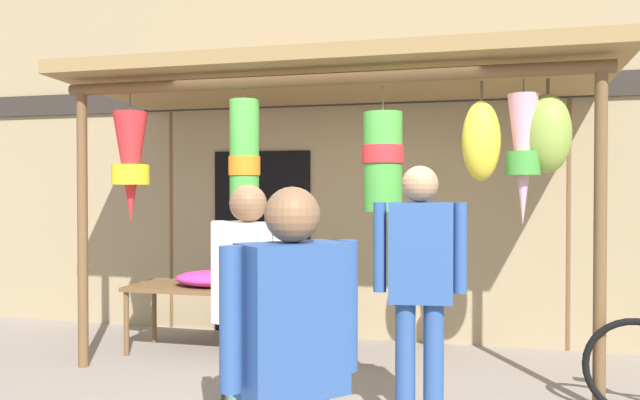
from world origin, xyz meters
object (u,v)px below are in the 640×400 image
(display_table, at_px, (203,293))
(flower_heap_on_table, at_px, (212,279))
(wicker_basket_by_table, at_px, (310,351))
(customer_foreground, at_px, (248,299))
(shopper_by_bananas, at_px, (420,275))
(vendor_in_orange, at_px, (292,357))
(folding_chair, at_px, (264,335))

(display_table, relative_size, flower_heap_on_table, 2.03)
(flower_heap_on_table, distance_m, wicker_basket_by_table, 1.17)
(display_table, relative_size, customer_foreground, 0.90)
(customer_foreground, bearing_deg, shopper_by_bananas, 34.20)
(shopper_by_bananas, bearing_deg, vendor_in_orange, -100.65)
(flower_heap_on_table, bearing_deg, folding_chair, -51.10)
(vendor_in_orange, xyz_separation_m, shopper_by_bananas, (0.33, 1.74, 0.09))
(wicker_basket_by_table, bearing_deg, display_table, 174.16)
(display_table, relative_size, folding_chair, 1.72)
(wicker_basket_by_table, distance_m, vendor_in_orange, 3.33)
(flower_heap_on_table, xyz_separation_m, shopper_by_bananas, (2.10, -1.48, 0.30))
(customer_foreground, bearing_deg, vendor_in_orange, -61.41)
(wicker_basket_by_table, distance_m, shopper_by_bananas, 2.00)
(display_table, height_order, wicker_basket_by_table, display_table)
(customer_foreground, relative_size, shopper_by_bananas, 0.93)
(wicker_basket_by_table, height_order, shopper_by_bananas, shopper_by_bananas)
(vendor_in_orange, distance_m, customer_foreground, 1.26)
(display_table, distance_m, wicker_basket_by_table, 1.19)
(customer_foreground, height_order, shopper_by_bananas, shopper_by_bananas)
(display_table, height_order, folding_chair, folding_chair)
(flower_heap_on_table, xyz_separation_m, vendor_in_orange, (1.78, -3.22, 0.21))
(display_table, xyz_separation_m, vendor_in_orange, (1.88, -3.24, 0.35))
(flower_heap_on_table, distance_m, folding_chair, 1.49)
(flower_heap_on_table, xyz_separation_m, customer_foreground, (1.17, -2.12, 0.22))
(flower_heap_on_table, bearing_deg, shopper_by_bananas, -35.22)
(vendor_in_orange, bearing_deg, display_table, 120.11)
(flower_heap_on_table, height_order, vendor_in_orange, vendor_in_orange)
(wicker_basket_by_table, distance_m, customer_foreground, 2.19)
(folding_chair, xyz_separation_m, customer_foreground, (0.25, -0.97, 0.44))
(display_table, height_order, customer_foreground, customer_foreground)
(shopper_by_bananas, bearing_deg, customer_foreground, -145.80)
(wicker_basket_by_table, bearing_deg, flower_heap_on_table, 174.65)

